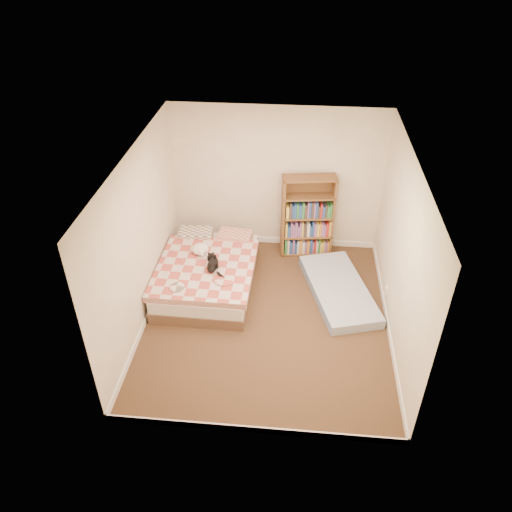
# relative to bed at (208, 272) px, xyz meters

# --- Properties ---
(room) EXTENTS (3.51, 4.01, 2.51)m
(room) POSITION_rel_bed_xyz_m (0.99, -0.68, 0.95)
(room) COLOR #43271D
(room) RESTS_ON ground
(bed) EXTENTS (1.49, 2.02, 0.53)m
(bed) POSITION_rel_bed_xyz_m (0.00, 0.00, 0.00)
(bed) COLOR brown
(bed) RESTS_ON room
(bookshelf) EXTENTS (0.90, 0.41, 1.44)m
(bookshelf) POSITION_rel_bed_xyz_m (1.52, 1.09, 0.29)
(bookshelf) COLOR #523C1C
(bookshelf) RESTS_ON room
(floor_mattress) EXTENTS (1.26, 1.93, 0.16)m
(floor_mattress) POSITION_rel_bed_xyz_m (2.06, -0.06, -0.16)
(floor_mattress) COLOR #6A84B2
(floor_mattress) RESTS_ON room
(black_cat) EXTENTS (0.27, 0.63, 0.14)m
(black_cat) POSITION_rel_bed_xyz_m (0.13, -0.18, 0.30)
(black_cat) COLOR black
(black_cat) RESTS_ON bed
(white_dog) EXTENTS (0.35, 0.37, 0.14)m
(white_dog) POSITION_rel_bed_xyz_m (-0.13, 0.17, 0.31)
(white_dog) COLOR white
(white_dog) RESTS_ON bed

